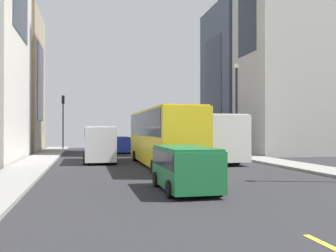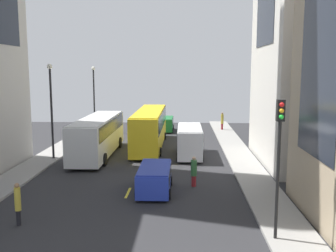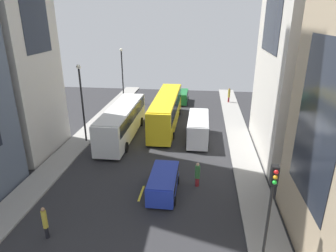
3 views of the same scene
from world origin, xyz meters
name	(u,v)px [view 3 (image 3 of 3)]	position (x,y,z in m)	size (l,w,h in m)	color
ground_plane	(161,138)	(0.00, 0.00, 0.00)	(42.84, 42.84, 0.00)	#28282B
sidewalk_west	(87,134)	(-8.21, 0.00, 0.07)	(2.42, 44.00, 0.15)	gray
sidewalk_east	(240,141)	(8.21, 0.00, 0.07)	(2.42, 44.00, 0.15)	gray
lane_stripe_1	(141,193)	(0.00, -10.50, 0.01)	(0.16, 2.00, 0.01)	yellow
lane_stripe_2	(161,138)	(0.00, 0.00, 0.01)	(0.16, 2.00, 0.01)	yellow
lane_stripe_3	(172,109)	(0.00, 10.50, 0.01)	(0.16, 2.00, 0.01)	yellow
lane_stripe_4	(178,91)	(0.00, 21.00, 0.01)	(0.16, 2.00, 0.01)	yellow
city_bus_white	(122,119)	(-4.09, -0.26, 2.01)	(2.80, 11.59, 3.35)	silver
streetcar_yellow	(166,108)	(0.08, 3.82, 2.12)	(2.70, 13.07, 3.59)	yellow
delivery_van_white	(198,127)	(3.88, -0.18, 1.52)	(2.25, 6.15, 2.58)	white
car_green_0	(181,96)	(1.10, 13.62, 1.00)	(2.00, 4.20, 1.70)	#1E7238
car_blue_1	(163,182)	(1.61, -10.22, 0.95)	(2.08, 4.35, 1.61)	#2338AD
pedestrian_walking_far	(197,174)	(4.04, -8.97, 1.02)	(0.39, 0.39, 1.96)	maroon
pedestrian_crossing_mid	(45,222)	(-4.54, -15.63, 1.13)	(0.30, 0.30, 2.10)	black
pedestrian_waiting_curb	(229,95)	(8.08, 14.28, 1.27)	(0.33, 0.33, 2.12)	maroon
traffic_light_near_corner	(271,203)	(7.40, -16.91, 4.34)	(0.32, 0.44, 6.05)	black
streetlamp_near	(122,70)	(-7.50, 13.01, 4.82)	(0.44, 0.44, 7.71)	black
streetlamp_far	(82,96)	(-7.50, -1.99, 4.86)	(0.44, 0.44, 7.78)	black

